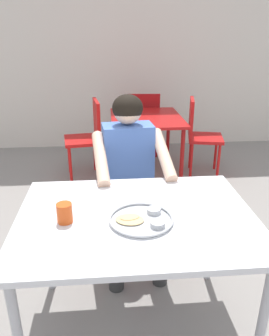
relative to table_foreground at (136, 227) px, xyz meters
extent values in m
cube|color=gray|center=(0.06, -0.05, -0.71)|extent=(12.00, 12.00, 0.05)
cube|color=silver|center=(0.06, 3.43, 1.02)|extent=(12.00, 0.12, 3.40)
cube|color=silver|center=(0.00, 0.00, 0.06)|extent=(1.18, 0.88, 0.03)
cylinder|color=#B2B2B7|center=(0.53, -0.38, -0.32)|extent=(0.04, 0.04, 0.72)
cylinder|color=#B2B2B7|center=(-0.53, 0.38, -0.32)|extent=(0.04, 0.04, 0.72)
cylinder|color=#B2B2B7|center=(0.53, 0.38, -0.32)|extent=(0.04, 0.04, 0.72)
cylinder|color=#B7BABF|center=(0.02, -0.06, 0.08)|extent=(0.31, 0.31, 0.01)
torus|color=#B7BABF|center=(0.02, -0.06, 0.09)|extent=(0.31, 0.31, 0.01)
cylinder|color=#B2B5BA|center=(0.09, -0.12, 0.09)|extent=(0.07, 0.07, 0.03)
cylinder|color=maroon|center=(0.09, -0.12, 0.10)|extent=(0.06, 0.06, 0.01)
cylinder|color=#B2B5BA|center=(0.09, 0.00, 0.09)|extent=(0.07, 0.07, 0.03)
cylinder|color=#B77F23|center=(0.09, 0.00, 0.10)|extent=(0.06, 0.06, 0.01)
ellipsoid|color=#DBB77A|center=(-0.04, -0.06, 0.08)|extent=(0.16, 0.14, 0.01)
ellipsoid|color=#D7B176|center=(-0.04, -0.04, 0.09)|extent=(0.10, 0.08, 0.01)
cylinder|color=#D84C19|center=(-0.35, -0.03, 0.12)|extent=(0.07, 0.07, 0.10)
cylinder|color=#593319|center=(-0.35, -0.03, 0.15)|extent=(0.06, 0.06, 0.02)
cube|color=red|center=(0.01, 0.79, -0.26)|extent=(0.42, 0.43, 0.04)
cube|color=red|center=(-0.01, 0.97, -0.03)|extent=(0.36, 0.07, 0.42)
cylinder|color=red|center=(0.17, 0.65, -0.48)|extent=(0.03, 0.03, 0.41)
cylinder|color=red|center=(-0.13, 0.62, -0.48)|extent=(0.03, 0.03, 0.41)
cylinder|color=red|center=(0.14, 0.96, -0.48)|extent=(0.03, 0.03, 0.41)
cylinder|color=red|center=(-0.16, 0.93, -0.48)|extent=(0.03, 0.03, 0.41)
cylinder|color=#2E2E2E|center=(0.20, 0.36, -0.46)|extent=(0.10, 0.10, 0.44)
cylinder|color=#2E2E2E|center=(0.18, 0.56, -0.20)|extent=(0.16, 0.41, 0.12)
cylinder|color=#2E2E2E|center=(-0.10, 0.33, -0.46)|extent=(0.10, 0.10, 0.44)
cylinder|color=#2E2E2E|center=(-0.12, 0.53, -0.20)|extent=(0.16, 0.41, 0.12)
cube|color=#4C72C6|center=(0.01, 0.74, 0.07)|extent=(0.36, 0.23, 0.53)
cylinder|color=beige|center=(0.23, 0.58, 0.18)|extent=(0.12, 0.46, 0.25)
cylinder|color=beige|center=(-0.18, 0.54, 0.18)|extent=(0.12, 0.46, 0.25)
sphere|color=beige|center=(0.01, 0.74, 0.44)|extent=(0.19, 0.19, 0.19)
ellipsoid|color=black|center=(0.01, 0.74, 0.45)|extent=(0.21, 0.20, 0.18)
cube|color=#B71414|center=(0.32, 2.23, 0.01)|extent=(0.79, 0.94, 0.03)
cylinder|color=maroon|center=(-0.02, 1.81, -0.34)|extent=(0.04, 0.04, 0.68)
cylinder|color=maroon|center=(0.66, 1.81, -0.34)|extent=(0.04, 0.04, 0.68)
cylinder|color=maroon|center=(-0.02, 2.64, -0.34)|extent=(0.04, 0.04, 0.68)
cylinder|color=maroon|center=(0.66, 2.64, -0.34)|extent=(0.04, 0.04, 0.68)
cube|color=red|center=(-0.42, 2.22, -0.23)|extent=(0.44, 0.47, 0.04)
cube|color=red|center=(-0.24, 2.25, 0.00)|extent=(0.09, 0.40, 0.43)
cylinder|color=red|center=(-0.55, 2.04, -0.46)|extent=(0.03, 0.03, 0.43)
cylinder|color=red|center=(-0.59, 2.37, -0.46)|extent=(0.03, 0.03, 0.43)
cylinder|color=red|center=(-0.24, 2.08, -0.46)|extent=(0.03, 0.03, 0.43)
cylinder|color=red|center=(-0.29, 2.41, -0.46)|extent=(0.03, 0.03, 0.43)
cube|color=red|center=(1.01, 2.19, -0.23)|extent=(0.46, 0.47, 0.04)
cube|color=red|center=(0.84, 2.23, 0.00)|extent=(0.11, 0.38, 0.43)
cylinder|color=red|center=(1.20, 2.31, -0.47)|extent=(0.03, 0.03, 0.43)
cylinder|color=red|center=(1.13, 2.00, -0.47)|extent=(0.03, 0.03, 0.43)
cylinder|color=red|center=(0.89, 2.38, -0.47)|extent=(0.03, 0.03, 0.43)
cylinder|color=red|center=(0.83, 2.07, -0.47)|extent=(0.03, 0.03, 0.43)
cube|color=#A61416|center=(0.37, 2.98, -0.23)|extent=(0.46, 0.46, 0.04)
cube|color=#A61416|center=(0.35, 2.78, -0.01)|extent=(0.41, 0.07, 0.39)
cylinder|color=#A61416|center=(0.21, 3.17, -0.46)|extent=(0.03, 0.03, 0.43)
cylinder|color=#A61416|center=(0.56, 3.14, -0.46)|extent=(0.03, 0.03, 0.43)
cylinder|color=#A61416|center=(0.18, 2.82, -0.46)|extent=(0.03, 0.03, 0.43)
cylinder|color=#A61416|center=(0.53, 2.80, -0.46)|extent=(0.03, 0.03, 0.43)
camera|label=1|loc=(-0.13, -1.43, 0.92)|focal=35.45mm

